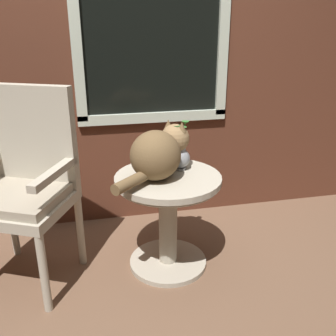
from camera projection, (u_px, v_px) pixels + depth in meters
The scene contains 6 objects.
ground_plane at pixel (148, 288), 2.16m from camera, with size 6.00×6.00×0.00m, color brown.
back_wall at pixel (123, 40), 2.49m from camera, with size 4.00×0.07×2.60m.
wicker_side_table at pixel (168, 205), 2.22m from camera, with size 0.61×0.61×0.59m.
wicker_chair at pixel (25, 179), 2.08m from camera, with size 0.66×0.64×1.10m.
cat at pixel (158, 153), 2.09m from camera, with size 0.49×0.47×0.29m.
pewter_vase_with_ivy at pixel (180, 155), 2.22m from camera, with size 0.11×0.11×0.29m.
Camera 1 is at (-0.27, -1.74, 1.42)m, focal length 40.46 mm.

